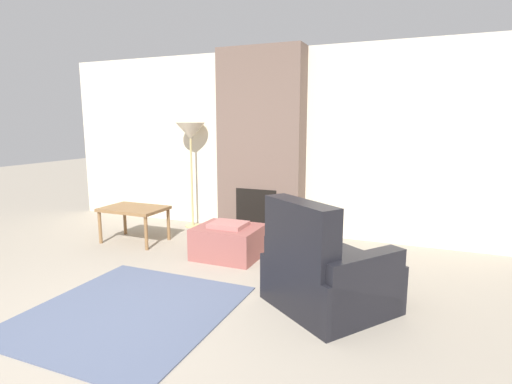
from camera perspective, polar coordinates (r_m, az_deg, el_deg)
The scene contains 8 objects.
ground_plane at distance 3.34m, azimuth -21.09°, elevation -19.19°, with size 24.00×24.00×0.00m, color gray.
wall_back at distance 5.84m, azimuth 1.50°, elevation 7.05°, with size 6.88×0.06×2.60m, color beige.
fireplace at distance 5.62m, azimuth 0.63°, elevation 6.15°, with size 1.21×0.68×2.60m.
ottoman at distance 4.80m, azimuth -3.94°, elevation -7.02°, with size 0.75×0.64×0.42m.
armchair at distance 3.55m, azimuth 9.61°, elevation -11.69°, with size 1.26×1.25×0.97m.
side_table at distance 5.59m, azimuth -17.04°, elevation -2.67°, with size 0.83×0.56×0.47m.
floor_lamp_left at distance 6.09m, azimuth -9.35°, elevation 8.16°, with size 0.44×0.44×1.59m.
area_rug at distance 3.70m, azimuth -17.65°, elevation -15.91°, with size 1.61×1.71×0.01m, color #4C5670.
Camera 1 is at (2.09, -2.07, 1.59)m, focal length 28.00 mm.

